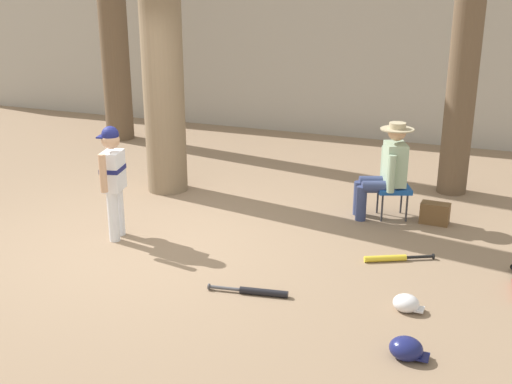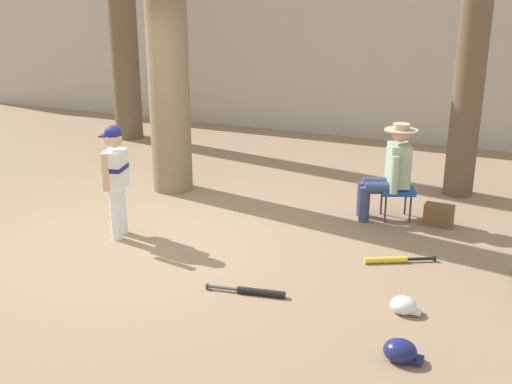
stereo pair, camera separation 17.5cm
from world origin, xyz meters
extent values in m
plane|color=#897056|center=(0.00, 0.00, 0.00)|extent=(60.00, 60.00, 0.00)
cube|color=#ADA89E|center=(0.00, 6.16, 1.43)|extent=(18.00, 0.36, 2.87)
cylinder|color=#7F6B51|center=(-0.79, 1.87, 2.44)|extent=(0.56, 0.56, 4.88)
cone|color=#7F6B51|center=(-0.79, 1.87, 0.00)|extent=(0.75, 0.75, 0.33)
cone|color=brown|center=(2.94, 3.28, 0.00)|extent=(0.65, 0.65, 0.24)
cylinder|color=white|center=(-0.41, 0.01, 0.29)|extent=(0.12, 0.12, 0.58)
cylinder|color=white|center=(-0.45, 0.19, 0.29)|extent=(0.12, 0.12, 0.58)
cube|color=white|center=(-0.43, 0.10, 0.80)|extent=(0.27, 0.34, 0.44)
cube|color=navy|center=(-0.43, 0.10, 0.82)|extent=(0.28, 0.35, 0.05)
sphere|color=tan|center=(-0.43, 0.10, 1.15)|extent=(0.20, 0.20, 0.20)
sphere|color=navy|center=(-0.43, 0.10, 1.21)|extent=(0.19, 0.19, 0.19)
cube|color=navy|center=(-0.52, 0.08, 1.19)|extent=(0.13, 0.16, 0.02)
cylinder|color=tan|center=(-0.39, -0.14, 0.84)|extent=(0.10, 0.10, 0.42)
cylinder|color=tan|center=(-0.52, 0.29, 0.72)|extent=(0.10, 0.10, 0.40)
ellipsoid|color=#AD472D|center=(-0.59, 0.30, 0.56)|extent=(0.24, 0.17, 0.18)
cube|color=#194C9E|center=(2.35, 1.96, 0.38)|extent=(0.52, 0.52, 0.06)
cylinder|color=#333338|center=(2.27, 1.76, 0.19)|extent=(0.02, 0.02, 0.38)
cylinder|color=#333338|center=(2.16, 2.04, 0.19)|extent=(0.02, 0.02, 0.38)
cylinder|color=#333338|center=(2.55, 1.88, 0.19)|extent=(0.02, 0.02, 0.38)
cylinder|color=#333338|center=(2.43, 2.15, 0.19)|extent=(0.02, 0.02, 0.38)
cylinder|color=navy|center=(2.02, 1.71, 0.21)|extent=(0.13, 0.13, 0.43)
cylinder|color=navy|center=(1.94, 1.90, 0.21)|extent=(0.13, 0.13, 0.43)
cylinder|color=navy|center=(2.20, 1.79, 0.43)|extent=(0.43, 0.29, 0.15)
cylinder|color=navy|center=(2.13, 1.98, 0.43)|extent=(0.43, 0.29, 0.15)
cube|color=#99B293|center=(2.35, 1.96, 0.69)|extent=(0.36, 0.42, 0.52)
cylinder|color=#99B293|center=(2.36, 1.72, 0.63)|extent=(0.12, 0.12, 0.46)
cylinder|color=#99B293|center=(2.19, 2.13, 0.63)|extent=(0.12, 0.12, 0.46)
sphere|color=tan|center=(2.35, 1.96, 1.09)|extent=(0.22, 0.22, 0.22)
cylinder|color=tan|center=(2.35, 1.96, 1.12)|extent=(0.40, 0.40, 0.02)
cylinder|color=tan|center=(2.35, 1.96, 1.16)|extent=(0.20, 0.20, 0.09)
cube|color=brown|center=(2.88, 1.94, 0.13)|extent=(0.35, 0.19, 0.26)
cone|color=brown|center=(-3.17, 4.24, 0.00)|extent=(0.77, 0.77, 0.30)
cylinder|color=yellow|center=(2.55, 0.62, 0.03)|extent=(0.43, 0.27, 0.07)
cylinder|color=black|center=(2.87, 0.79, 0.03)|extent=(0.28, 0.17, 0.03)
cylinder|color=black|center=(3.01, 0.86, 0.03)|extent=(0.04, 0.06, 0.06)
cylinder|color=black|center=(1.64, -0.57, 0.03)|extent=(0.46, 0.14, 0.07)
cylinder|color=#4C4C51|center=(1.27, -0.64, 0.03)|extent=(0.31, 0.08, 0.03)
cylinder|color=#4C4C51|center=(1.12, -0.67, 0.03)|extent=(0.02, 0.06, 0.06)
ellipsoid|color=silver|center=(2.92, -0.35, 0.07)|extent=(0.24, 0.21, 0.16)
cube|color=silver|center=(3.03, -0.35, 0.03)|extent=(0.10, 0.12, 0.02)
ellipsoid|color=navy|center=(3.05, -1.10, 0.08)|extent=(0.26, 0.24, 0.18)
cube|color=navy|center=(3.17, -1.10, 0.04)|extent=(0.11, 0.13, 0.02)
camera|label=1|loc=(3.57, -5.47, 2.77)|focal=43.98mm
camera|label=2|loc=(3.73, -5.40, 2.77)|focal=43.98mm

